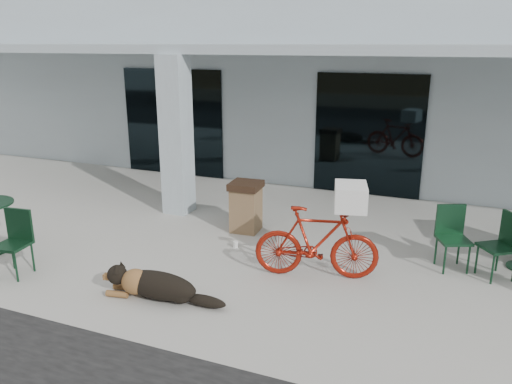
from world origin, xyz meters
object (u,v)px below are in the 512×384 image
at_px(cafe_chair_near, 12,244).
at_px(trash_receptacle, 246,207).
at_px(bicycle, 316,242).
at_px(cafe_chair_far_a, 454,239).
at_px(cafe_chair_far_b, 498,247).
at_px(dog, 158,284).

distance_m(cafe_chair_near, trash_receptacle, 3.87).
height_order(bicycle, cafe_chair_far_a, bicycle).
bearing_deg(trash_receptacle, bicycle, -38.62).
relative_size(cafe_chair_far_b, trash_receptacle, 1.06).
distance_m(bicycle, cafe_chair_far_b, 2.63).
bearing_deg(cafe_chair_far_b, cafe_chair_far_a, -131.37).
distance_m(bicycle, cafe_chair_far_a, 2.12).
bearing_deg(bicycle, trash_receptacle, 37.52).
xyz_separation_m(bicycle, trash_receptacle, (-1.69, 1.35, -0.08)).
xyz_separation_m(cafe_chair_near, trash_receptacle, (2.46, 2.98, -0.03)).
xyz_separation_m(cafe_chair_far_a, trash_receptacle, (-3.54, 0.33, -0.03)).
bearing_deg(trash_receptacle, cafe_chair_far_a, -5.28).
distance_m(bicycle, dog, 2.32).
bearing_deg(cafe_chair_far_b, dog, -95.29).
bearing_deg(dog, cafe_chair_far_b, 19.57).
distance_m(bicycle, trash_receptacle, 2.17).
bearing_deg(cafe_chair_far_a, bicycle, -174.49).
xyz_separation_m(bicycle, dog, (-1.78, -1.45, -0.32)).
bearing_deg(cafe_chair_far_a, trash_receptacle, 151.23).
bearing_deg(bicycle, cafe_chair_far_b, -82.48).
height_order(cafe_chair_near, cafe_chair_far_a, cafe_chair_near).
xyz_separation_m(cafe_chair_far_a, cafe_chair_far_b, (0.60, -0.07, 0.00)).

